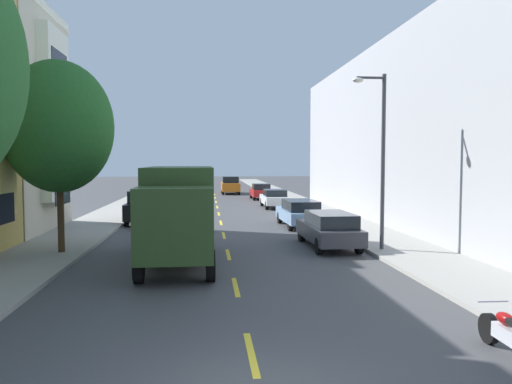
{
  "coord_description": "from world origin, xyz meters",
  "views": [
    {
      "loc": [
        -0.82,
        -7.15,
        3.64
      ],
      "look_at": [
        2.12,
        22.33,
        1.78
      ],
      "focal_mm": 34.88,
      "sensor_mm": 36.0,
      "label": 1
    }
  ],
  "objects": [
    {
      "name": "moving_orange_sedan",
      "position": [
        1.8,
        47.99,
        0.99
      ],
      "size": [
        1.95,
        4.8,
        1.93
      ],
      "color": "orange",
      "rests_on": "ground_plane"
    },
    {
      "name": "ground_plane",
      "position": [
        0.0,
        30.0,
        0.0
      ],
      "size": [
        160.0,
        160.0,
        0.0
      ],
      "primitive_type": "plane",
      "color": "#424244"
    },
    {
      "name": "delivery_box_truck",
      "position": [
        -1.8,
        10.73,
        1.92
      ],
      "size": [
        2.45,
        7.38,
        3.41
      ],
      "color": "#2D471E",
      "rests_on": "ground_plane"
    },
    {
      "name": "parked_sedan_white",
      "position": [
        4.43,
        31.03,
        0.75
      ],
      "size": [
        1.84,
        4.52,
        1.43
      ],
      "color": "silver",
      "rests_on": "ground_plane"
    },
    {
      "name": "street_lamp",
      "position": [
        5.95,
        11.84,
        4.12
      ],
      "size": [
        1.35,
        0.28,
        6.88
      ],
      "color": "#38383D",
      "rests_on": "sidewalk_right"
    },
    {
      "name": "street_tree_second",
      "position": [
        -6.4,
        12.46,
        4.93
      ],
      "size": [
        4.09,
        4.09,
        7.31
      ],
      "color": "#47331E",
      "rests_on": "sidewalk_left"
    },
    {
      "name": "parked_suv_black",
      "position": [
        -4.42,
        22.6,
        0.99
      ],
      "size": [
        1.97,
        4.81,
        1.93
      ],
      "color": "black",
      "rests_on": "ground_plane"
    },
    {
      "name": "parked_hatchback_red",
      "position": [
        4.28,
        39.53,
        0.76
      ],
      "size": [
        1.81,
        4.03,
        1.5
      ],
      "color": "#AD1E1E",
      "rests_on": "ground_plane"
    },
    {
      "name": "sidewalk_right",
      "position": [
        7.1,
        28.0,
        0.07
      ],
      "size": [
        3.2,
        120.0,
        0.14
      ],
      "primitive_type": "cube",
      "color": "#99968E",
      "rests_on": "ground_plane"
    },
    {
      "name": "apartment_block_opposite",
      "position": [
        13.7,
        20.0,
        5.13
      ],
      "size": [
        10.0,
        36.0,
        10.26
      ],
      "primitive_type": "cube",
      "color": "#A8A8AD",
      "rests_on": "ground_plane"
    },
    {
      "name": "parked_motorcycle",
      "position": [
        4.75,
        1.35,
        0.41
      ],
      "size": [
        0.62,
        2.05,
        0.9
      ],
      "color": "black",
      "rests_on": "ground_plane"
    },
    {
      "name": "parked_sedan_forest",
      "position": [
        -4.49,
        36.48,
        0.75
      ],
      "size": [
        1.84,
        4.52,
        1.43
      ],
      "color": "#194C28",
      "rests_on": "ground_plane"
    },
    {
      "name": "sidewalk_left",
      "position": [
        -7.1,
        28.0,
        0.07
      ],
      "size": [
        3.2,
        120.0,
        0.14
      ],
      "primitive_type": "cube",
      "color": "#99968E",
      "rests_on": "ground_plane"
    },
    {
      "name": "parked_wagon_sky",
      "position": [
        4.27,
        19.74,
        0.8
      ],
      "size": [
        1.95,
        4.75,
        1.5
      ],
      "color": "#7A9EC6",
      "rests_on": "ground_plane"
    },
    {
      "name": "parked_wagon_burgundy",
      "position": [
        -4.33,
        46.04,
        0.8
      ],
      "size": [
        1.9,
        4.73,
        1.5
      ],
      "color": "maroon",
      "rests_on": "ground_plane"
    },
    {
      "name": "parked_wagon_charcoal",
      "position": [
        4.28,
        13.14,
        0.8
      ],
      "size": [
        1.93,
        4.74,
        1.5
      ],
      "color": "#333338",
      "rests_on": "ground_plane"
    },
    {
      "name": "lane_centerline_dashes",
      "position": [
        0.0,
        24.5,
        0.0
      ],
      "size": [
        0.14,
        47.2,
        0.01
      ],
      "color": "yellow",
      "rests_on": "ground_plane"
    }
  ]
}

